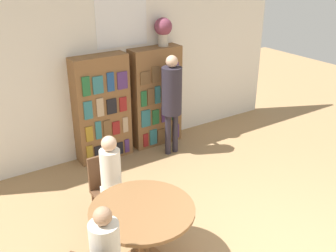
% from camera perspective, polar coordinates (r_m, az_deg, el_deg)
% --- Properties ---
extents(wall_back, '(6.40, 0.07, 3.00)m').
position_cam_1_polar(wall_back, '(6.66, -6.57, 8.96)').
color(wall_back, silver).
rests_on(wall_back, ground_plane).
extents(bookshelf_left, '(0.91, 0.34, 1.75)m').
position_cam_1_polar(bookshelf_left, '(6.49, -9.57, 2.48)').
color(bookshelf_left, brown).
rests_on(bookshelf_left, ground_plane).
extents(bookshelf_right, '(0.91, 0.34, 1.75)m').
position_cam_1_polar(bookshelf_right, '(6.93, -1.80, 4.22)').
color(bookshelf_right, brown).
rests_on(bookshelf_right, ground_plane).
extents(flower_vase, '(0.30, 0.30, 0.47)m').
position_cam_1_polar(flower_vase, '(6.72, -0.70, 13.88)').
color(flower_vase, '#B7AD9E').
rests_on(flower_vase, bookshelf_right).
extents(reading_table, '(1.14, 1.14, 0.72)m').
position_cam_1_polar(reading_table, '(4.35, -3.75, -13.20)').
color(reading_table, brown).
rests_on(reading_table, ground_plane).
extents(chair_left_side, '(0.41, 0.41, 0.90)m').
position_cam_1_polar(chair_left_side, '(5.07, -8.78, -8.61)').
color(chair_left_side, brown).
rests_on(chair_left_side, ground_plane).
extents(seated_reader_left, '(0.26, 0.37, 1.26)m').
position_cam_1_polar(seated_reader_left, '(4.82, -8.03, -7.55)').
color(seated_reader_left, silver).
rests_on(seated_reader_left, ground_plane).
extents(librarian_standing, '(0.33, 0.60, 1.72)m').
position_cam_1_polar(librarian_standing, '(6.47, 0.54, 4.57)').
color(librarian_standing, '#28232D').
rests_on(librarian_standing, ground_plane).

